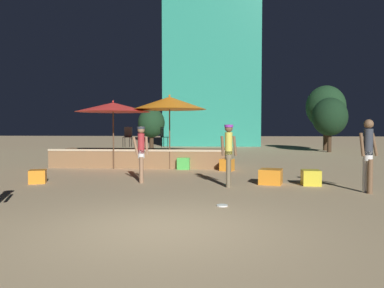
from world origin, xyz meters
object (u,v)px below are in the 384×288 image
at_px(person_3, 368,152).
at_px(bistro_chair_1, 128,135).
at_px(cube_seat_3, 271,177).
at_px(background_tree_2, 330,117).
at_px(background_tree_0, 151,123).
at_px(patio_umbrella_0, 113,107).
at_px(background_tree_1, 326,107).
at_px(patio_umbrella_1, 170,103).
at_px(person_1, 229,152).
at_px(cube_seat_1, 311,178).
at_px(person_2, 141,151).
at_px(cube_seat_0, 227,165).
at_px(frisbee_disc, 222,206).
at_px(cube_seat_2, 38,177).
at_px(bistro_chair_0, 164,135).
at_px(cube_seat_4, 184,163).

xyz_separation_m(person_3, bistro_chair_1, (-7.89, 6.58, 0.27)).
distance_m(cube_seat_3, background_tree_2, 15.49).
bearing_deg(bistro_chair_1, background_tree_0, 95.16).
bearing_deg(patio_umbrella_0, background_tree_1, 47.05).
xyz_separation_m(patio_umbrella_1, person_1, (2.26, -4.31, -1.63)).
bearing_deg(cube_seat_1, background_tree_1, 73.59).
bearing_deg(person_3, person_2, -120.11).
height_order(cube_seat_0, background_tree_0, background_tree_0).
height_order(patio_umbrella_0, cube_seat_3, patio_umbrella_0).
bearing_deg(frisbee_disc, cube_seat_1, 50.28).
xyz_separation_m(cube_seat_0, person_2, (-2.63, -3.28, 0.73)).
relative_size(patio_umbrella_0, cube_seat_3, 3.83).
bearing_deg(person_3, person_1, -119.43).
relative_size(person_3, frisbee_disc, 7.89).
relative_size(patio_umbrella_1, frisbee_disc, 12.42).
xyz_separation_m(cube_seat_0, bistro_chair_1, (-4.39, 2.02, 1.09)).
bearing_deg(cube_seat_0, cube_seat_1, -54.84).
xyz_separation_m(person_3, frisbee_disc, (-3.70, -1.90, -1.04)).
bearing_deg(frisbee_disc, cube_seat_2, 152.68).
bearing_deg(person_1, background_tree_2, 159.96).
height_order(person_3, bistro_chair_0, person_3).
distance_m(cube_seat_4, person_2, 3.87).
xyz_separation_m(person_3, background_tree_1, (3.64, 17.39, 2.02)).
relative_size(cube_seat_4, bistro_chair_0, 0.58).
bearing_deg(cube_seat_2, cube_seat_1, 1.71).
bearing_deg(person_1, patio_umbrella_1, -147.30).
relative_size(person_3, background_tree_1, 0.41).
xyz_separation_m(cube_seat_1, background_tree_2, (4.55, 14.37, 2.12)).
bearing_deg(frisbee_disc, person_2, 127.44).
bearing_deg(background_tree_1, person_3, -101.81).
bearing_deg(patio_umbrella_1, person_1, -62.26).
distance_m(cube_seat_2, frisbee_disc, 6.21).
xyz_separation_m(person_1, background_tree_1, (7.16, 16.70, 2.08)).
bearing_deg(bistro_chair_0, cube_seat_2, 164.06).
bearing_deg(background_tree_2, background_tree_1, 83.02).
distance_m(patio_umbrella_0, person_1, 6.31).
relative_size(cube_seat_1, frisbee_disc, 2.20).
bearing_deg(person_1, bistro_chair_0, -150.23).
xyz_separation_m(patio_umbrella_0, patio_umbrella_1, (2.25, 0.15, 0.16)).
height_order(person_1, bistro_chair_0, person_1).
bearing_deg(person_3, patio_umbrella_1, -149.17).
distance_m(cube_seat_1, frisbee_disc, 4.03).
bearing_deg(frisbee_disc, background_tree_0, 105.92).
distance_m(patio_umbrella_0, frisbee_disc, 8.39).
distance_m(person_2, bistro_chair_0, 5.39).
bearing_deg(patio_umbrella_0, cube_seat_1, -27.92).
relative_size(cube_seat_2, bistro_chair_0, 0.66).
relative_size(cube_seat_0, cube_seat_1, 1.14).
height_order(cube_seat_2, cube_seat_4, cube_seat_4).
xyz_separation_m(cube_seat_2, background_tree_2, (12.63, 14.61, 2.14)).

